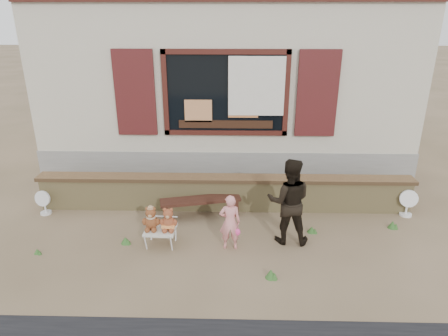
{
  "coord_description": "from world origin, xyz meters",
  "views": [
    {
      "loc": [
        0.17,
        -5.91,
        3.58
      ],
      "look_at": [
        0.0,
        0.6,
        1.0
      ],
      "focal_mm": 32.0,
      "sensor_mm": 36.0,
      "label": 1
    }
  ],
  "objects_px": {
    "teddy_bear_right": "(168,218)",
    "adult": "(289,201)",
    "folding_chair": "(161,230)",
    "child": "(230,222)",
    "teddy_bear_left": "(151,218)",
    "bench": "(201,203)"
  },
  "relations": [
    {
      "from": "bench",
      "to": "adult",
      "type": "relative_size",
      "value": 1.03
    },
    {
      "from": "child",
      "to": "adult",
      "type": "bearing_deg",
      "value": -166.98
    },
    {
      "from": "teddy_bear_left",
      "to": "child",
      "type": "height_order",
      "value": "child"
    },
    {
      "from": "bench",
      "to": "teddy_bear_left",
      "type": "relative_size",
      "value": 3.81
    },
    {
      "from": "child",
      "to": "bench",
      "type": "bearing_deg",
      "value": -62.97
    },
    {
      "from": "adult",
      "to": "teddy_bear_left",
      "type": "bearing_deg",
      "value": 10.03
    },
    {
      "from": "folding_chair",
      "to": "teddy_bear_left",
      "type": "xyz_separation_m",
      "value": [
        -0.14,
        0.01,
        0.22
      ]
    },
    {
      "from": "child",
      "to": "adult",
      "type": "relative_size",
      "value": 0.64
    },
    {
      "from": "folding_chair",
      "to": "adult",
      "type": "xyz_separation_m",
      "value": [
        2.06,
        0.19,
        0.45
      ]
    },
    {
      "from": "teddy_bear_right",
      "to": "folding_chair",
      "type": "bearing_deg",
      "value": -180.0
    },
    {
      "from": "teddy_bear_left",
      "to": "child",
      "type": "relative_size",
      "value": 0.42
    },
    {
      "from": "folding_chair",
      "to": "teddy_bear_right",
      "type": "relative_size",
      "value": 1.32
    },
    {
      "from": "teddy_bear_right",
      "to": "adult",
      "type": "height_order",
      "value": "adult"
    },
    {
      "from": "bench",
      "to": "teddy_bear_right",
      "type": "height_order",
      "value": "teddy_bear_right"
    },
    {
      "from": "teddy_bear_left",
      "to": "adult",
      "type": "height_order",
      "value": "adult"
    },
    {
      "from": "teddy_bear_left",
      "to": "teddy_bear_right",
      "type": "xyz_separation_m",
      "value": [
        0.28,
        -0.01,
        -0.0
      ]
    },
    {
      "from": "child",
      "to": "teddy_bear_left",
      "type": "bearing_deg",
      "value": -3.89
    },
    {
      "from": "folding_chair",
      "to": "child",
      "type": "bearing_deg",
      "value": 0.13
    },
    {
      "from": "folding_chair",
      "to": "teddy_bear_right",
      "type": "xyz_separation_m",
      "value": [
        0.14,
        -0.01,
        0.22
      ]
    },
    {
      "from": "teddy_bear_right",
      "to": "adult",
      "type": "xyz_separation_m",
      "value": [
        1.92,
        0.2,
        0.23
      ]
    },
    {
      "from": "adult",
      "to": "bench",
      "type": "bearing_deg",
      "value": -22.35
    },
    {
      "from": "folding_chair",
      "to": "adult",
      "type": "bearing_deg",
      "value": 7.97
    }
  ]
}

